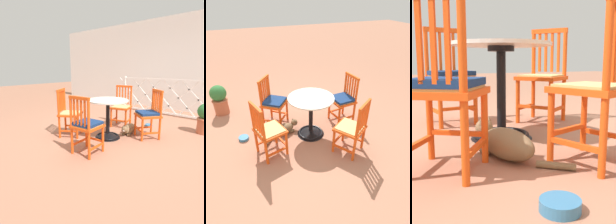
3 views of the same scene
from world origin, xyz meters
The scene contains 10 objects.
ground_plane centered at (0.00, 0.00, 0.00)m, with size 24.00×24.00×0.00m, color #A36B51.
building_wall_backdrop centered at (0.00, 3.26, 1.40)m, with size 10.00×0.20×2.80m, color white.
lattice_fence_panel centered at (0.17, 2.35, 0.52)m, with size 3.39×0.06×1.04m.
cafe_table centered at (-0.02, -0.06, 0.28)m, with size 0.76×0.76×0.73m.
orange_chair_at_corner centered at (-0.26, 0.72, 0.43)m, with size 0.49×0.49×0.91m.
orange_chair_facing_out centered at (-0.65, -0.47, 0.43)m, with size 0.55×0.55×0.91m.
orange_chair_near_fence centered at (0.18, -0.80, 0.45)m, with size 0.44×0.44×0.91m.
orange_chair_tucked_in centered at (0.56, 0.45, 0.45)m, with size 0.56×0.56×0.91m.
tabby_cat centered at (0.17, 0.38, 0.10)m, with size 0.41×0.68×0.23m.
pet_water_bowl centered at (0.25, 1.08, 0.03)m, with size 0.17×0.17×0.05m, color teal.
Camera 1 is at (2.16, -2.67, 1.31)m, focal length 30.08 mm.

